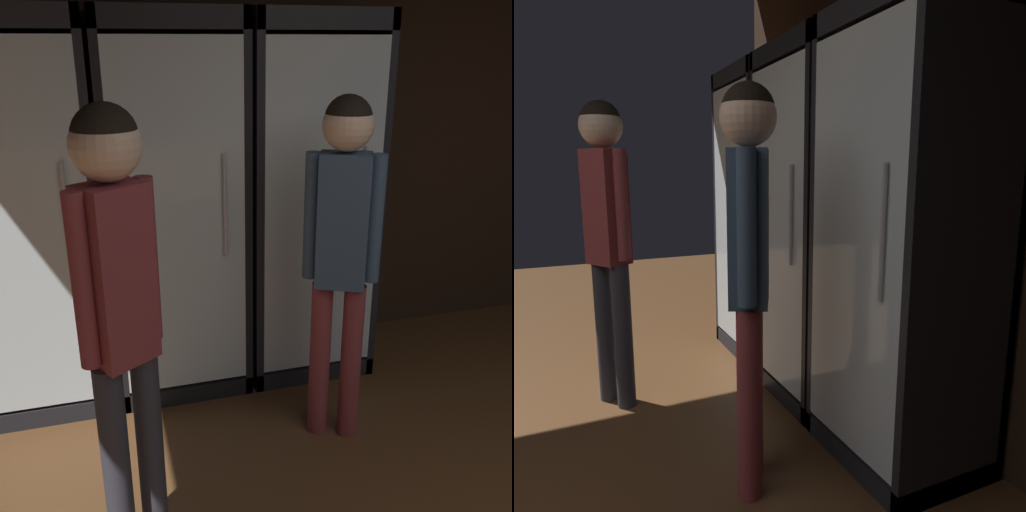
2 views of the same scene
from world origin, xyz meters
TOP-DOWN VIEW (x-y plane):
  - wall_back at (0.00, 3.03)m, footprint 6.00×0.06m
  - cooler_far_left at (-2.08, 2.74)m, footprint 0.70×0.58m
  - cooler_left at (-1.36, 2.74)m, footprint 0.70×0.58m
  - cooler_center at (-0.64, 2.74)m, footprint 0.70×0.58m
  - shopper_near at (-1.70, 1.59)m, footprint 0.28×0.24m
  - shopper_far at (-0.73, 2.01)m, footprint 0.31×0.23m

SIDE VIEW (x-z plane):
  - cooler_left at x=-1.36m, z-range -0.02..1.93m
  - cooler_far_left at x=-2.08m, z-range -0.02..1.94m
  - cooler_center at x=-0.64m, z-range -0.02..1.94m
  - shopper_far at x=-0.73m, z-range 0.22..1.84m
  - shopper_near at x=-1.70m, z-range 0.22..1.87m
  - wall_back at x=0.00m, z-range 0.00..2.80m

